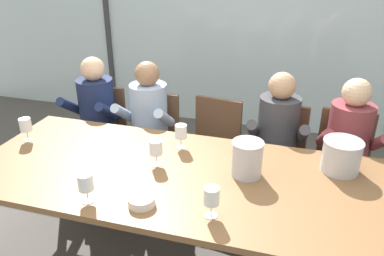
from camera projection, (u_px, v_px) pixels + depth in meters
The scene contains 22 objects.
ground at pixel (211, 189), 3.58m from camera, with size 14.00×14.00×0.00m, color #4C4742.
window_glass_panel at pixel (245, 21), 4.38m from camera, with size 7.84×0.03×2.60m, color silver.
window_mullion_left at pixel (107, 15), 4.81m from camera, with size 0.06×0.06×2.60m, color #38383D.
hillside_vineyard at pixel (273, 10), 7.82m from camera, with size 13.84×2.40×1.87m, color #386633.
dining_table at pixel (177, 181), 2.40m from camera, with size 2.64×1.10×0.78m.
chair_near_curtain at pixel (101, 127), 3.58m from camera, with size 0.45×0.45×0.89m.
chair_left_of_center at pixel (153, 135), 3.44m from camera, with size 0.47×0.47×0.89m.
chair_center at pixel (213, 142), 3.30m from camera, with size 0.49×0.49×0.89m.
chair_right_of_center at pixel (278, 150), 3.18m from camera, with size 0.49×0.49×0.89m.
chair_near_window_right at pixel (342, 158), 3.05m from camera, with size 0.48×0.48×0.89m.
person_navy_polo at pixel (93, 116), 3.40m from camera, with size 0.47×0.62×1.21m.
person_pale_blue_shirt at pixel (146, 122), 3.27m from camera, with size 0.46×0.61×1.21m.
person_charcoal_jacket at pixel (277, 139), 2.98m from camera, with size 0.47×0.62×1.21m.
person_maroon_top at pixel (349, 147), 2.85m from camera, with size 0.48×0.63×1.21m.
ice_bucket_primary at pixel (341, 155), 2.35m from camera, with size 0.24×0.24×0.21m.
ice_bucket_secondary at pixel (247, 158), 2.31m from camera, with size 0.20×0.20×0.23m.
tasting_bowl at pixel (142, 201), 2.06m from camera, with size 0.15×0.15×0.05m, color silver.
wine_glass_by_left_taster at pixel (211, 197), 1.94m from camera, with size 0.08×0.08×0.17m.
wine_glass_near_bucket at pixel (86, 183), 2.05m from camera, with size 0.08×0.08×0.17m.
wine_glass_center_pour at pixel (25, 125), 2.73m from camera, with size 0.08×0.08×0.17m.
wine_glass_by_right_taster at pixel (181, 133), 2.63m from camera, with size 0.08×0.08×0.17m.
wine_glass_spare_empty at pixel (156, 148), 2.41m from camera, with size 0.08×0.08×0.17m.
Camera 1 is at (0.66, -1.92, 2.04)m, focal length 35.49 mm.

